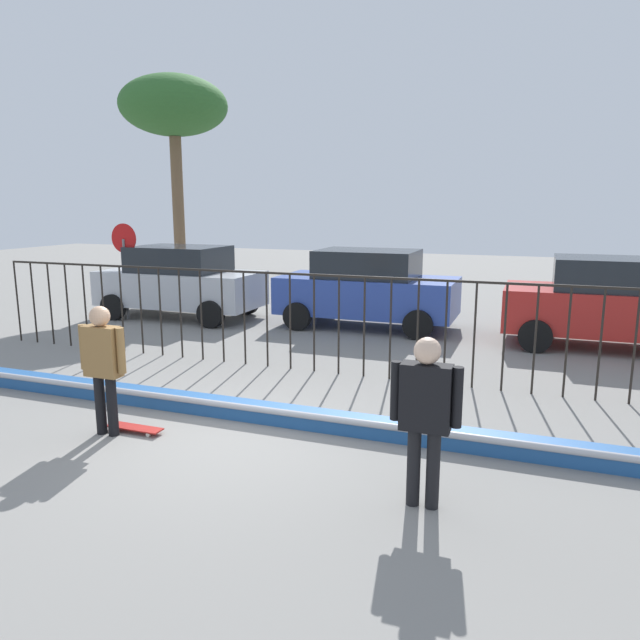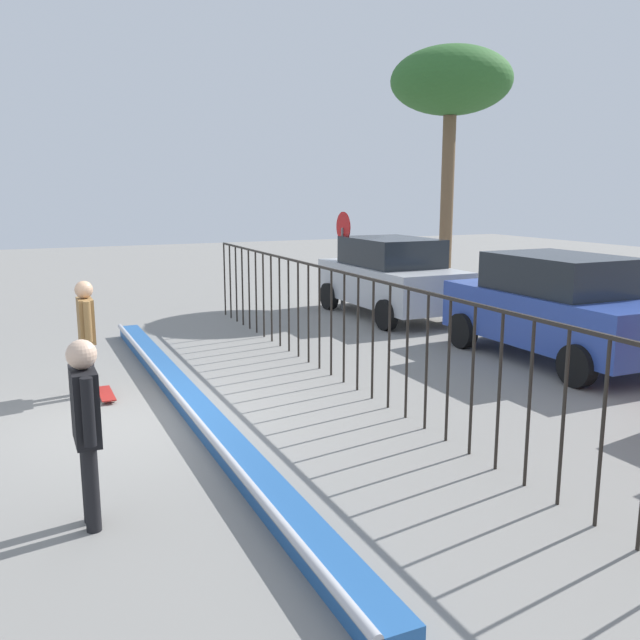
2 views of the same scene
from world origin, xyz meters
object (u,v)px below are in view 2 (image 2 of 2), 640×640
at_px(skateboard, 106,394).
at_px(camera_operator, 86,417).
at_px(skateboarder, 86,327).
at_px(parked_car_blue, 557,307).
at_px(stop_sign, 343,247).
at_px(palm_tree_short, 451,85).
at_px(parked_car_silver, 390,276).

bearing_deg(skateboard, camera_operator, -2.94).
height_order(skateboarder, parked_car_blue, parked_car_blue).
bearing_deg(stop_sign, parked_car_blue, 10.93).
bearing_deg(palm_tree_short, parked_car_blue, -19.22).
relative_size(skateboard, palm_tree_short, 0.12).
relative_size(camera_operator, stop_sign, 0.70).
bearing_deg(camera_operator, skateboard, 16.89).
xyz_separation_m(camera_operator, parked_car_silver, (-7.97, 7.80, -0.07)).
xyz_separation_m(parked_car_silver, stop_sign, (-1.19, -0.70, 0.64)).
relative_size(camera_operator, parked_car_silver, 0.40).
height_order(skateboarder, palm_tree_short, palm_tree_short).
bearing_deg(stop_sign, camera_operator, -37.74).
height_order(camera_operator, palm_tree_short, palm_tree_short).
relative_size(parked_car_silver, palm_tree_short, 0.63).
distance_m(skateboarder, parked_car_blue, 7.98).
bearing_deg(camera_operator, palm_tree_short, -21.71).
xyz_separation_m(camera_operator, stop_sign, (-9.17, 7.10, 0.57)).
bearing_deg(skateboard, stop_sign, 134.47).
bearing_deg(parked_car_silver, palm_tree_short, 125.99).
bearing_deg(camera_operator, skateboarder, 19.94).
xyz_separation_m(skateboarder, parked_car_blue, (1.28, 7.88, -0.06)).
xyz_separation_m(parked_car_blue, palm_tree_short, (-6.93, 2.41, 4.87)).
height_order(skateboarder, stop_sign, stop_sign).
height_order(camera_operator, parked_car_blue, parked_car_blue).
distance_m(skateboard, stop_sign, 8.46).
xyz_separation_m(skateboard, palm_tree_short, (-5.92, 10.10, 5.78)).
bearing_deg(parked_car_silver, skateboard, -58.09).
bearing_deg(skateboarder, camera_operator, -18.41).
relative_size(skateboard, parked_car_blue, 0.19).
bearing_deg(palm_tree_short, parked_car_silver, -56.76).
xyz_separation_m(skateboard, parked_car_silver, (-4.01, 7.19, 0.91)).
distance_m(skateboarder, camera_operator, 4.26).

